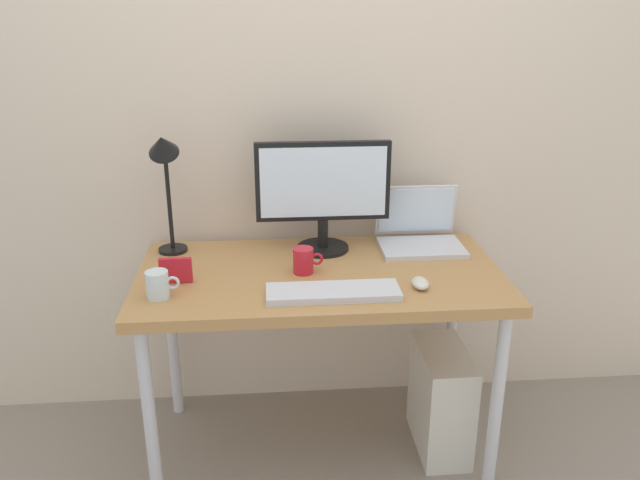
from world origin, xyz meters
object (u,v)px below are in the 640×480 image
object	(u,v)px
monitor	(323,190)
laptop	(419,232)
desk	(320,289)
coffee_mug	(304,261)
computer_tower	(441,399)
keyboard	(333,292)
photo_frame	(176,270)
mouse	(420,283)
glass_cup	(158,285)
desk_lamp	(165,165)

from	to	relation	value
monitor	laptop	distance (m)	0.42
desk	monitor	xyz separation A→B (m)	(0.03, 0.21, 0.31)
coffee_mug	computer_tower	world-z (taller)	coffee_mug
monitor	keyboard	xyz separation A→B (m)	(-0.00, -0.42, -0.23)
monitor	photo_frame	distance (m)	0.63
laptop	computer_tower	distance (m)	0.66
mouse	photo_frame	size ratio (longest dim) A/B	0.82
glass_cup	photo_frame	size ratio (longest dim) A/B	1.00
desk	computer_tower	world-z (taller)	desk
laptop	mouse	size ratio (longest dim) A/B	3.56
coffee_mug	mouse	bearing A→B (deg)	-22.84
coffee_mug	monitor	bearing A→B (deg)	68.26
keyboard	photo_frame	bearing A→B (deg)	164.60
desk	desk_lamp	size ratio (longest dim) A/B	2.66
monitor	laptop	xyz separation A→B (m)	(0.38, 0.01, -0.18)
glass_cup	computer_tower	size ratio (longest dim) A/B	0.26
keyboard	computer_tower	xyz separation A→B (m)	(0.44, 0.17, -0.56)
photo_frame	computer_tower	distance (m)	1.14
photo_frame	laptop	bearing A→B (deg)	17.53
desk	mouse	size ratio (longest dim) A/B	14.45
desk	mouse	xyz separation A→B (m)	(0.33, -0.17, 0.09)
desk	keyboard	bearing A→B (deg)	-82.75
coffee_mug	desk	bearing A→B (deg)	6.49
desk	glass_cup	size ratio (longest dim) A/B	11.86
keyboard	monitor	bearing A→B (deg)	89.59
photo_frame	computer_tower	size ratio (longest dim) A/B	0.26
monitor	mouse	world-z (taller)	monitor
coffee_mug	photo_frame	bearing A→B (deg)	-173.10
photo_frame	mouse	bearing A→B (deg)	-7.49
coffee_mug	computer_tower	distance (m)	0.79
laptop	glass_cup	world-z (taller)	laptop
keyboard	coffee_mug	world-z (taller)	coffee_mug
monitor	desk_lamp	distance (m)	0.59
mouse	computer_tower	bearing A→B (deg)	43.38
keyboard	glass_cup	world-z (taller)	glass_cup
desk_lamp	keyboard	distance (m)	0.79
desk	computer_tower	size ratio (longest dim) A/B	3.10
laptop	mouse	distance (m)	0.41
desk_lamp	computer_tower	world-z (taller)	desk_lamp
keyboard	mouse	xyz separation A→B (m)	(0.30, 0.04, 0.01)
desk	glass_cup	bearing A→B (deg)	-162.56
photo_frame	computer_tower	bearing A→B (deg)	1.65
mouse	photo_frame	xyz separation A→B (m)	(-0.83, 0.11, 0.03)
monitor	laptop	size ratio (longest dim) A/B	1.59
keyboard	coffee_mug	bearing A→B (deg)	113.07
laptop	keyboard	size ratio (longest dim) A/B	0.73
desk_lamp	mouse	size ratio (longest dim) A/B	5.44
keyboard	laptop	bearing A→B (deg)	48.35
monitor	desk_lamp	world-z (taller)	desk_lamp
monitor	coffee_mug	size ratio (longest dim) A/B	4.69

